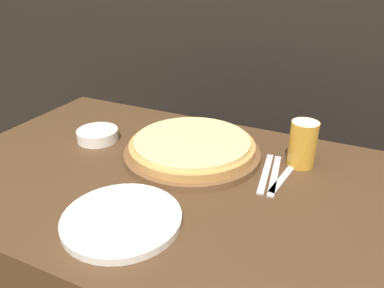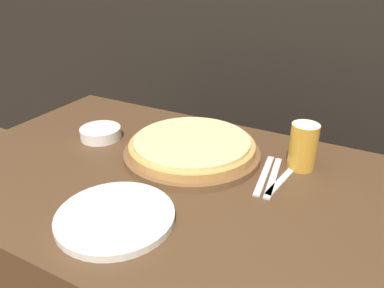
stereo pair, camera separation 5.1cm
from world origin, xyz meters
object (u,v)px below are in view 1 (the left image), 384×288
side_bowl (98,135)px  spoon (284,177)px  dinner_plate (122,219)px  fork (266,173)px  pizza_on_board (192,148)px  beer_glass (303,142)px  dinner_knife (275,175)px

side_bowl → spoon: size_ratio=0.72×
dinner_plate → side_bowl: bearing=134.8°
dinner_plate → spoon: dinner_plate is taller
fork → dinner_plate: bearing=-124.0°
pizza_on_board → beer_glass: (0.30, 0.09, 0.05)m
beer_glass → side_bowl: (-0.63, -0.12, -0.05)m
spoon → dinner_knife: bearing=-180.0°
beer_glass → fork: (-0.07, -0.09, -0.07)m
side_bowl → pizza_on_board: bearing=5.6°
side_bowl → dinner_knife: 0.58m
dinner_knife → spoon: 0.02m
pizza_on_board → dinner_plate: bearing=-90.9°
dinner_plate → dinner_knife: (0.26, 0.35, -0.01)m
dinner_knife → spoon: (0.02, 0.00, 0.00)m
fork → spoon: 0.05m
dinner_knife → beer_glass: bearing=61.9°
fork → spoon: size_ratio=1.17×
dinner_knife → spoon: size_ratio=1.17×
pizza_on_board → side_bowl: bearing=-174.4°
dinner_knife → dinner_plate: bearing=-126.7°
pizza_on_board → fork: size_ratio=1.88×
beer_glass → fork: size_ratio=0.61×
beer_glass → side_bowl: 0.64m
dinner_plate → spoon: (0.28, 0.35, -0.01)m
pizza_on_board → fork: bearing=-1.7°
dinner_knife → spoon: bearing=0.0°
beer_glass → fork: 0.14m
beer_glass → side_bowl: beer_glass is taller
beer_glass → spoon: size_ratio=0.72×
spoon → pizza_on_board: bearing=178.6°
pizza_on_board → dinner_knife: pizza_on_board is taller
fork → dinner_knife: 0.02m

